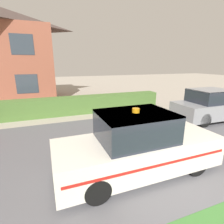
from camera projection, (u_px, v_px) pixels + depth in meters
The scene contains 4 objects.
road_strip at pixel (131, 142), 6.71m from camera, with size 28.00×6.79×0.01m, color #5B5B60.
garden_hedge at pixel (86, 104), 10.67m from camera, with size 9.59×0.85×1.03m, color #4C7233.
police_car at pixel (138, 146), 4.72m from camera, with size 4.49×1.66×1.84m.
neighbour_car_far at pixel (211, 106), 9.22m from camera, with size 4.17×1.88×1.64m.
Camera 1 is at (-2.90, -1.18, 2.95)m, focal length 28.00 mm.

